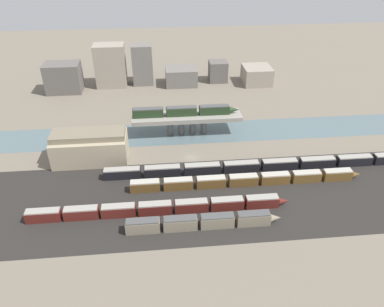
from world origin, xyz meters
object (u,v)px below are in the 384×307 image
train_yard_mid (159,208)px  train_yard_far (247,180)px  train_yard_near (203,222)px  warehouse_building (90,147)px  train_on_bridge (185,111)px  train_yard_outer (265,165)px

train_yard_mid → train_yard_far: train_yard_mid is taller
train_yard_near → train_yard_mid: bearing=148.6°
train_yard_mid → warehouse_building: bearing=126.9°
train_yard_mid → warehouse_building: (-24.07, 32.05, 3.67)m
warehouse_building → train_yard_far: bearing=-21.1°
train_yard_far → train_yard_mid: bearing=-158.6°
train_on_bridge → warehouse_building: train_on_bridge is taller
train_yard_near → train_yard_far: bearing=47.9°
train_yard_near → train_yard_mid: size_ratio=0.57×
train_yard_near → train_yard_far: train_yard_near is taller
train_yard_far → train_yard_outer: size_ratio=0.69×
train_on_bridge → warehouse_building: (-35.99, -16.73, -4.60)m
train_yard_outer → train_yard_mid: bearing=-152.6°
train_yard_mid → train_yard_outer: size_ratio=0.70×
train_yard_mid → train_yard_far: 31.45m
train_yard_outer → train_yard_far: bearing=-135.9°
train_yard_far → warehouse_building: warehouse_building is taller
train_on_bridge → train_yard_near: train_on_bridge is taller
train_yard_mid → train_on_bridge: bearing=76.3°
train_yard_outer → train_yard_near: bearing=-133.3°
train_yard_mid → train_yard_far: bearing=21.4°
train_yard_far → train_yard_outer: bearing=44.1°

